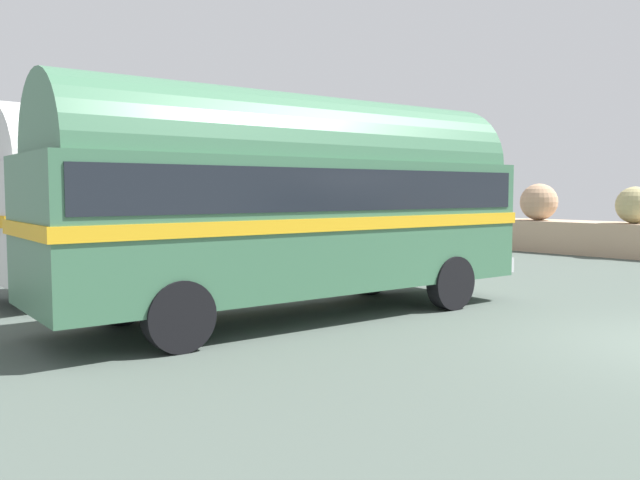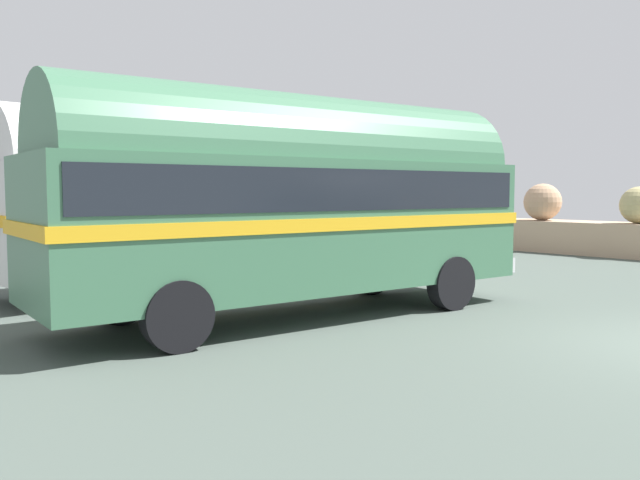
% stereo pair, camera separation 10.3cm
% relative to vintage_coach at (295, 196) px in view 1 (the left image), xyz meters
% --- Properties ---
extents(vintage_coach, '(3.31, 8.79, 3.70)m').
position_rel_vintage_coach_xyz_m(vintage_coach, '(0.00, 0.00, 0.00)').
color(vintage_coach, black).
rests_on(vintage_coach, ground).
extents(second_coach, '(2.84, 8.69, 3.70)m').
position_rel_vintage_coach_xyz_m(second_coach, '(-4.35, 0.50, 0.00)').
color(second_coach, black).
rests_on(second_coach, ground).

